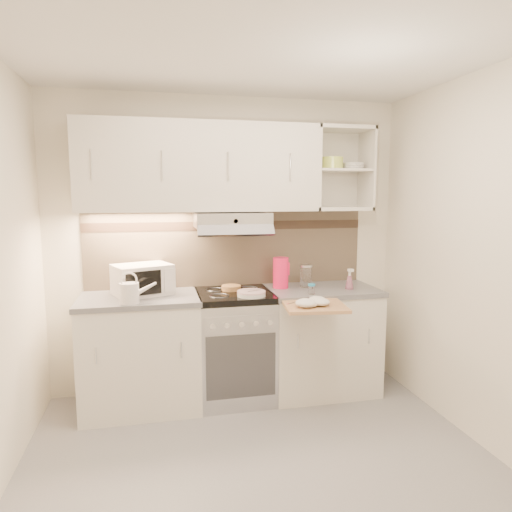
# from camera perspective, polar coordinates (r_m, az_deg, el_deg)

# --- Properties ---
(ground) EXTENTS (3.00, 3.00, 0.00)m
(ground) POSITION_cam_1_polar(r_m,az_deg,el_deg) (3.06, 1.26, -25.71)
(ground) COLOR gray
(ground) RESTS_ON ground
(room_shell) EXTENTS (3.04, 2.84, 2.52)m
(room_shell) POSITION_cam_1_polar(r_m,az_deg,el_deg) (2.91, -0.32, 6.53)
(room_shell) COLOR white
(room_shell) RESTS_ON ground
(base_cabinet_left) EXTENTS (0.90, 0.60, 0.86)m
(base_cabinet_left) POSITION_cam_1_polar(r_m,az_deg,el_deg) (3.80, -14.16, -11.85)
(base_cabinet_left) COLOR silver
(base_cabinet_left) RESTS_ON ground
(worktop_left) EXTENTS (0.92, 0.62, 0.04)m
(worktop_left) POSITION_cam_1_polar(r_m,az_deg,el_deg) (3.67, -14.39, -5.22)
(worktop_left) COLOR slate
(worktop_left) RESTS_ON base_cabinet_left
(base_cabinet_right) EXTENTS (0.90, 0.60, 0.86)m
(base_cabinet_right) POSITION_cam_1_polar(r_m,az_deg,el_deg) (4.03, 8.05, -10.52)
(base_cabinet_right) COLOR silver
(base_cabinet_right) RESTS_ON ground
(worktop_right) EXTENTS (0.92, 0.62, 0.04)m
(worktop_right) POSITION_cam_1_polar(r_m,az_deg,el_deg) (3.92, 8.17, -4.25)
(worktop_right) COLOR slate
(worktop_right) RESTS_ON base_cabinet_right
(electric_range) EXTENTS (0.60, 0.60, 0.90)m
(electric_range) POSITION_cam_1_polar(r_m,az_deg,el_deg) (3.84, -2.70, -11.08)
(electric_range) COLOR #B7B7BC
(electric_range) RESTS_ON ground
(microwave) EXTENTS (0.51, 0.44, 0.24)m
(microwave) POSITION_cam_1_polar(r_m,az_deg,el_deg) (3.71, -14.02, -2.86)
(microwave) COLOR silver
(microwave) RESTS_ON worktop_left
(watering_can) EXTENTS (0.27, 0.14, 0.23)m
(watering_can) POSITION_cam_1_polar(r_m,az_deg,el_deg) (3.44, -15.41, -4.36)
(watering_can) COLOR silver
(watering_can) RESTS_ON worktop_left
(plate_stack) EXTENTS (0.22, 0.22, 0.05)m
(plate_stack) POSITION_cam_1_polar(r_m,az_deg,el_deg) (3.56, -0.59, -4.71)
(plate_stack) COLOR silver
(plate_stack) RESTS_ON electric_range
(bread_loaf) EXTENTS (0.16, 0.16, 0.04)m
(bread_loaf) POSITION_cam_1_polar(r_m,az_deg,el_deg) (3.78, -3.12, -3.99)
(bread_loaf) COLOR #AC5E3B
(bread_loaf) RESTS_ON electric_range
(pink_pitcher) EXTENTS (0.14, 0.13, 0.26)m
(pink_pitcher) POSITION_cam_1_polar(r_m,az_deg,el_deg) (3.86, 3.12, -2.09)
(pink_pitcher) COLOR #FF1750
(pink_pitcher) RESTS_ON worktop_right
(glass_jar) EXTENTS (0.10, 0.10, 0.19)m
(glass_jar) POSITION_cam_1_polar(r_m,az_deg,el_deg) (3.90, 6.26, -2.49)
(glass_jar) COLOR silver
(glass_jar) RESTS_ON worktop_right
(spice_jar) EXTENTS (0.06, 0.06, 0.08)m
(spice_jar) POSITION_cam_1_polar(r_m,az_deg,el_deg) (3.66, 6.96, -4.08)
(spice_jar) COLOR silver
(spice_jar) RESTS_ON worktop_right
(spray_bottle) EXTENTS (0.07, 0.07, 0.18)m
(spray_bottle) POSITION_cam_1_polar(r_m,az_deg,el_deg) (3.89, 11.61, -3.02)
(spray_bottle) COLOR pink
(spray_bottle) RESTS_ON worktop_right
(cutting_board) EXTENTS (0.49, 0.45, 0.02)m
(cutting_board) POSITION_cam_1_polar(r_m,az_deg,el_deg) (3.39, 7.35, -6.24)
(cutting_board) COLOR tan
(cutting_board) RESTS_ON base_cabinet_right
(dish_towel) EXTENTS (0.29, 0.25, 0.07)m
(dish_towel) POSITION_cam_1_polar(r_m,az_deg,el_deg) (3.36, 6.74, -5.51)
(dish_towel) COLOR silver
(dish_towel) RESTS_ON cutting_board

